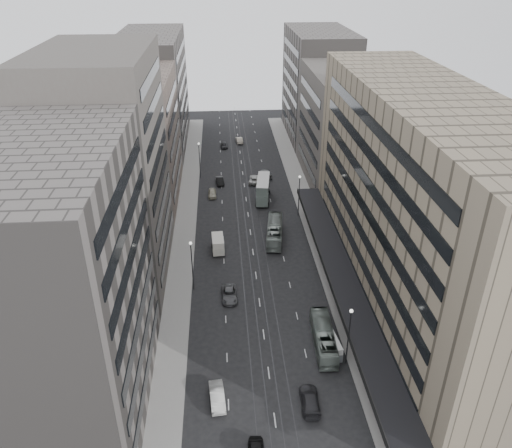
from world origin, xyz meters
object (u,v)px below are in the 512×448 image
object	(u,v)px
double_decker	(263,189)
sedan_2	(229,294)
sedan_1	(217,397)
panel_van	(218,244)
bus_far	(275,231)
vw_microbus	(330,345)
bus_near	(324,337)

from	to	relation	value
double_decker	sedan_2	bearing A→B (deg)	-95.65
sedan_1	panel_van	bearing A→B (deg)	84.10
bus_far	sedan_1	bearing A→B (deg)	81.68
vw_microbus	sedan_1	size ratio (longest dim) A/B	0.99
bus_near	sedan_2	distance (m)	16.23
double_decker	sedan_1	size ratio (longest dim) A/B	1.91
bus_near	sedan_1	xyz separation A→B (m)	(-13.75, -8.23, -0.65)
bus_near	vw_microbus	bearing A→B (deg)	113.54
panel_van	sedan_1	bearing A→B (deg)	-93.54
bus_near	bus_far	xyz separation A→B (m)	(-3.35, 27.96, 0.12)
sedan_2	bus_near	bearing A→B (deg)	-44.35
vw_microbus	panel_van	world-z (taller)	panel_van
panel_van	double_decker	bearing A→B (deg)	61.41
bus_far	vw_microbus	distance (m)	29.73
bus_near	panel_van	world-z (taller)	bus_near
double_decker	sedan_1	distance (m)	53.11
panel_van	sedan_2	distance (m)	13.45
double_decker	bus_near	bearing A→B (deg)	-77.03
panel_van	bus_far	bearing A→B (deg)	16.54
vw_microbus	sedan_2	xyz separation A→B (m)	(-12.43, 12.56, -0.64)
sedan_2	sedan_1	bearing A→B (deg)	-96.94
bus_far	panel_van	distance (m)	10.68
bus_near	double_decker	size ratio (longest dim) A/B	1.15
panel_van	sedan_2	bearing A→B (deg)	-86.31
vw_microbus	panel_van	xyz separation A→B (m)	(-13.99, 25.90, 0.20)
bus_near	bus_far	distance (m)	28.16
bus_far	sedan_2	world-z (taller)	bus_far
bus_near	sedan_2	world-z (taller)	bus_near
double_decker	vw_microbus	bearing A→B (deg)	-76.49
double_decker	panel_van	bearing A→B (deg)	-107.90
bus_near	sedan_1	size ratio (longest dim) A/B	2.19
vw_microbus	double_decker	bearing A→B (deg)	88.63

